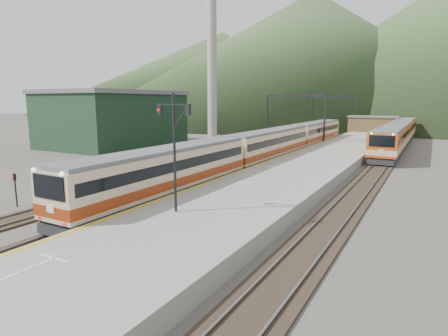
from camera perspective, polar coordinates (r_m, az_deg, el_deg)
The scene contains 16 objects.
track_main at distance 45.01m, azimuth 7.86°, elevation 1.24°, with size 2.60×200.00×0.23m.
track_far at distance 47.04m, azimuth 2.18°, elevation 1.71°, with size 2.60×200.00×0.23m.
track_second at distance 42.27m, azimuth 22.52°, elevation -0.02°, with size 2.60×200.00×0.23m.
platform at distance 41.34m, azimuth 14.09°, elevation 0.85°, with size 8.00×100.00×1.00m, color gray.
gantry_near at distance 59.57m, azimuth 10.76°, elevation 8.64°, with size 9.55×0.25×8.00m.
gantry_far at distance 83.65m, azimuth 16.30°, elevation 8.80°, with size 9.55×0.25×8.00m.
warehouse at distance 61.99m, azimuth -16.34°, elevation 7.29°, with size 14.50×20.50×8.60m.
smokestack at distance 74.47m, azimuth -1.84°, elevation 16.33°, with size 1.80×1.80×30.00m, color #9E998E.
station_shed at distance 80.27m, azimuth 21.78°, elevation 6.29°, with size 9.40×4.40×3.10m.
hill_a at distance 200.84m, azimuth 13.36°, elevation 16.46°, with size 180.00×180.00×60.00m, color #314D23.
hill_d at distance 277.95m, azimuth -0.19°, elevation 14.37°, with size 200.00×200.00×55.00m, color #314D23.
main_train at distance 43.13m, azimuth 7.05°, elevation 3.35°, with size 2.76×56.66×3.37m.
second_train at distance 63.53m, azimuth 25.05°, elevation 4.81°, with size 3.07×41.75×3.74m.
signal_mast at distance 20.04m, azimuth -7.59°, elevation 4.23°, with size 2.20×0.22×6.39m.
short_signal_b at distance 33.82m, azimuth -6.63°, elevation 0.73°, with size 0.27×0.23×2.27m.
short_signal_c at distance 28.30m, azimuth -29.21°, elevation -2.36°, with size 0.25×0.21×2.27m.
Camera 1 is at (16.14, -1.45, 6.95)m, focal length 30.00 mm.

